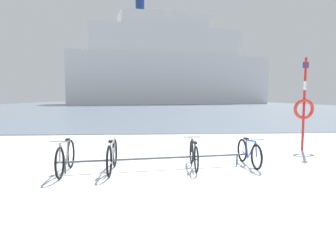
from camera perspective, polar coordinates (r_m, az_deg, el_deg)
ground at (r=58.46m, az=-2.42°, el=3.75°), size 80.00×132.00×0.08m
bike_rack at (r=7.52m, az=-2.25°, el=-6.27°), size 4.82×0.77×0.31m
bicycle_0 at (r=7.53m, az=-19.05°, el=-5.70°), size 0.46×1.81×0.84m
bicycle_1 at (r=7.41m, az=-10.67°, el=-5.65°), size 0.46×1.78×0.85m
bicycle_2 at (r=7.68m, az=4.96°, el=-5.48°), size 0.46×1.60×0.76m
bicycle_3 at (r=8.20m, az=15.27°, el=-4.97°), size 0.46×1.60×0.75m
rescue_post at (r=11.10m, az=24.63°, el=3.43°), size 0.71×0.11×3.13m
ferry_ship at (r=82.43m, az=0.01°, el=11.12°), size 55.14×23.94×29.17m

